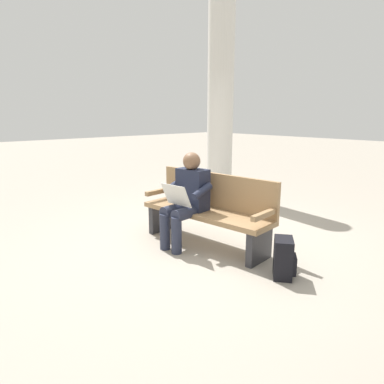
{
  "coord_description": "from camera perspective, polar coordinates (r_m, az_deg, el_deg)",
  "views": [
    {
      "loc": [
        -3.0,
        2.9,
        1.64
      ],
      "look_at": [
        0.08,
        0.15,
        0.7
      ],
      "focal_mm": 32.18,
      "sensor_mm": 36.0,
      "label": 1
    }
  ],
  "objects": [
    {
      "name": "ground_plane",
      "position": [
        4.48,
        2.13,
        -8.64
      ],
      "size": [
        40.0,
        40.0,
        0.0
      ],
      "primitive_type": "plane",
      "color": "#A89E8E"
    },
    {
      "name": "backpack",
      "position": [
        3.69,
        14.96,
        -10.56
      ],
      "size": [
        0.32,
        0.33,
        0.41
      ],
      "rotation": [
        0.0,
        0.0,
        2.22
      ],
      "color": "black",
      "rests_on": "ground"
    },
    {
      "name": "support_pillar",
      "position": [
        7.07,
        4.74,
        15.2
      ],
      "size": [
        0.51,
        0.51,
        3.88
      ],
      "primitive_type": "cylinder",
      "color": "silver",
      "rests_on": "ground"
    },
    {
      "name": "bench_near",
      "position": [
        4.39,
        2.78,
        -2.8
      ],
      "size": [
        1.84,
        0.66,
        0.9
      ],
      "rotation": [
        0.0,
        0.0,
        0.1
      ],
      "color": "#9E7A51",
      "rests_on": "ground"
    },
    {
      "name": "person_seated",
      "position": [
        4.28,
        -0.89,
        -0.84
      ],
      "size": [
        0.6,
        0.6,
        1.18
      ],
      "rotation": [
        0.0,
        0.0,
        0.1
      ],
      "color": "#1E2338",
      "rests_on": "ground"
    }
  ]
}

